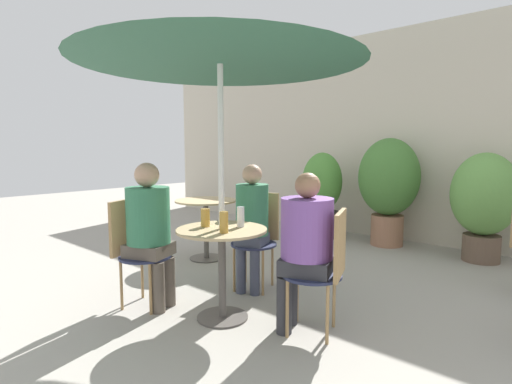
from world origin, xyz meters
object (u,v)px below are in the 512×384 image
Objects in this scene: seated_person_1 at (252,216)px; umbrella at (220,45)px; cafe_table_near at (222,252)px; bistro_chair_2 at (135,243)px; beer_glass_2 at (241,217)px; cafe_table_far at (206,214)px; seated_person_0 at (305,239)px; seated_person_2 at (150,223)px; bistro_chair_0 at (326,262)px; bistro_chair_1 at (257,231)px; beer_glass_0 at (205,218)px; beer_glass_1 at (224,222)px; potted_plant_1 at (389,182)px; potted_plant_0 at (322,192)px; potted_plant_2 at (484,199)px.

seated_person_1 is 0.53× the size of umbrella.
bistro_chair_2 is at bearing -158.70° from cafe_table_near.
seated_person_1 reaches higher than beer_glass_2.
seated_person_0 is (1.97, -0.81, 0.14)m from cafe_table_far.
bistro_chair_0 is at bearing -90.00° from seated_person_2.
bistro_chair_1 is (-1.05, 0.46, 0.00)m from bistro_chair_0.
bistro_chair_2 reaches higher than cafe_table_near.
bistro_chair_0 is 1.00m from beer_glass_0.
seated_person_2 is (-0.37, -0.85, 0.01)m from seated_person_1.
seated_person_2 reaches higher than seated_person_1.
seated_person_2 is (0.14, 0.06, 0.18)m from bistro_chair_2.
beer_glass_1 is 0.11× the size of potted_plant_1.
beer_glass_1 is 0.13× the size of potted_plant_0.
cafe_table_near is 0.56× the size of potted_plant_2.
bistro_chair_2 is at bearing -119.15° from potted_plant_2.
cafe_table_near is at bearing -37.48° from cafe_table_far.
potted_plant_2 is (1.44, 2.36, 0.21)m from bistro_chair_1.
cafe_table_near is 0.68m from seated_person_2.
bistro_chair_2 is at bearing -156.09° from beer_glass_0.
bistro_chair_0 is at bearing -90.00° from bistro_chair_2.
bistro_chair_2 is 0.94m from beer_glass_1.
beer_glass_0 is at bearing -169.55° from umbrella.
bistro_chair_0 is 0.22m from seated_person_0.
potted_plant_0 is at bearing -17.62° from bistro_chair_2.
cafe_table_near is at bearing -90.00° from bistro_chair_1.
bistro_chair_0 is 1.14m from bistro_chair_1.
umbrella reaches higher than bistro_chair_0.
bistro_chair_2 reaches higher than cafe_table_far.
potted_plant_0 is at bearing 109.47° from beer_glass_1.
bistro_chair_2 is at bearing -151.86° from beer_glass_2.
seated_person_1 is at bearing -72.99° from potted_plant_0.
potted_plant_2 is at bearing 3.63° from potted_plant_0.
potted_plant_0 is (-1.72, 2.69, 0.14)m from bistro_chair_0.
potted_plant_0 is 0.86× the size of potted_plant_1.
seated_person_0 reaches higher than bistro_chair_0.
beer_glass_0 is (0.60, 0.26, 0.25)m from bistro_chair_2.
seated_person_0 is 7.25× the size of beer_glass_2.
seated_person_2 is 3.24m from potted_plant_0.
bistro_chair_1 is 0.40× the size of umbrella.
bistro_chair_0 is at bearing 12.28° from beer_glass_2.
seated_person_2 is at bearing -158.70° from umbrella.
potted_plant_1 reaches higher than seated_person_1.
cafe_table_near is 5.02× the size of beer_glass_0.
beer_glass_1 is 0.07× the size of umbrella.
seated_person_0 is at bearing -90.00° from seated_person_2.
bistro_chair_2 is at bearing -65.51° from cafe_table_far.
seated_person_2 is at bearing -134.91° from seated_person_1.
cafe_table_near is 0.67m from seated_person_0.
umbrella reaches higher than cafe_table_near.
beer_glass_1 is at bearing -79.45° from bistro_chair_0.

